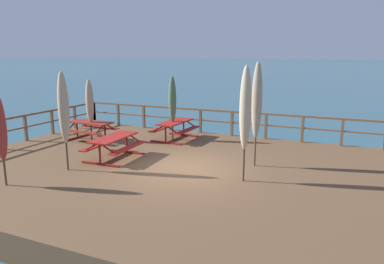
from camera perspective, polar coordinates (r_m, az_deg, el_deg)
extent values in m
plane|color=#2D5B6B|center=(11.61, -1.58, -8.97)|extent=(600.00, 600.00, 0.00)
cube|color=brown|center=(11.49, -1.59, -7.35)|extent=(15.04, 10.40, 0.70)
cube|color=brown|center=(15.73, 6.32, 3.17)|extent=(14.74, 0.09, 0.08)
cube|color=brown|center=(15.81, 6.28, 1.48)|extent=(14.74, 0.07, 0.06)
cube|color=brown|center=(19.33, -15.05, 2.92)|extent=(0.10, 0.10, 1.05)
cube|color=brown|center=(18.44, -11.47, 2.67)|extent=(0.10, 0.10, 1.05)
cube|color=brown|center=(17.64, -7.55, 2.38)|extent=(0.10, 0.10, 1.05)
cube|color=brown|center=(16.93, -3.28, 2.05)|extent=(0.10, 0.10, 1.05)
cube|color=brown|center=(16.31, 1.34, 1.69)|extent=(0.10, 0.10, 1.05)
cube|color=brown|center=(15.82, 6.28, 1.29)|extent=(0.10, 0.10, 1.05)
cube|color=brown|center=(15.45, 11.49, 0.85)|extent=(0.10, 0.10, 1.05)
cube|color=brown|center=(15.21, 16.91, 0.39)|extent=(0.10, 0.10, 1.05)
cube|color=brown|center=(15.11, 22.46, -0.08)|extent=(0.10, 0.10, 1.05)
cube|color=brown|center=(15.70, -26.72, 1.92)|extent=(0.09, 10.10, 0.08)
cube|color=brown|center=(15.78, -26.56, 0.23)|extent=(0.07, 10.10, 0.06)
cube|color=brown|center=(16.25, -24.60, 0.54)|extent=(0.10, 0.10, 1.05)
cube|color=brown|center=(17.21, -21.04, 1.43)|extent=(0.10, 0.10, 1.05)
cube|color=brown|center=(18.24, -17.87, 2.22)|extent=(0.10, 0.10, 1.05)
cube|color=brown|center=(19.33, -15.05, 2.92)|extent=(0.10, 0.10, 1.05)
cube|color=maroon|center=(15.47, -15.63, 1.47)|extent=(1.86, 0.83, 0.05)
cube|color=maroon|center=(15.12, -16.96, -0.01)|extent=(1.84, 0.35, 0.04)
cube|color=maroon|center=(15.94, -14.24, 0.75)|extent=(1.84, 0.35, 0.04)
cube|color=maroon|center=(16.10, -17.45, -0.81)|extent=(0.13, 1.40, 0.06)
cylinder|color=maroon|center=(16.03, -17.53, 0.37)|extent=(0.07, 0.07, 0.74)
cylinder|color=maroon|center=(15.79, -18.27, 0.97)|extent=(0.08, 0.63, 0.37)
cylinder|color=maroon|center=(16.19, -16.90, 1.32)|extent=(0.08, 0.63, 0.37)
cube|color=maroon|center=(15.14, -13.38, -1.38)|extent=(0.13, 1.40, 0.06)
cylinder|color=maroon|center=(15.06, -13.45, -0.12)|extent=(0.07, 0.07, 0.74)
cylinder|color=maroon|center=(14.81, -14.17, 0.50)|extent=(0.08, 0.63, 0.37)
cylinder|color=maroon|center=(15.23, -12.82, 0.89)|extent=(0.08, 0.63, 0.37)
cube|color=maroon|center=(15.01, -2.69, 1.60)|extent=(0.84, 1.93, 0.05)
cube|color=maroon|center=(14.81, -0.78, 0.28)|extent=(0.36, 1.91, 0.04)
cube|color=maroon|center=(15.34, -4.51, 0.66)|extent=(0.36, 1.91, 0.04)
cube|color=maroon|center=(14.50, -4.14, -1.66)|extent=(1.40, 0.14, 0.06)
cylinder|color=maroon|center=(14.43, -4.16, -0.35)|extent=(0.07, 0.07, 0.74)
cylinder|color=maroon|center=(14.24, -3.20, 0.40)|extent=(0.63, 0.08, 0.37)
cylinder|color=maroon|center=(14.52, -5.12, 0.60)|extent=(0.63, 0.08, 0.37)
cube|color=maroon|center=(15.82, -1.32, -0.47)|extent=(1.40, 0.14, 0.06)
cylinder|color=maroon|center=(15.75, -1.33, 0.74)|extent=(0.07, 0.07, 0.74)
cylinder|color=maroon|center=(15.58, -0.42, 1.44)|extent=(0.63, 0.08, 0.37)
cylinder|color=maroon|center=(15.84, -2.23, 1.60)|extent=(0.63, 0.08, 0.37)
cube|color=maroon|center=(12.48, -12.18, -0.83)|extent=(0.84, 1.99, 0.05)
cube|color=maroon|center=(12.26, -9.94, -2.42)|extent=(0.36, 1.97, 0.04)
cube|color=maroon|center=(12.87, -14.20, -1.92)|extent=(0.36, 1.97, 0.04)
cube|color=maroon|center=(12.03, -14.15, -4.92)|extent=(1.40, 0.14, 0.06)
cylinder|color=maroon|center=(11.94, -14.23, -3.36)|extent=(0.07, 0.07, 0.74)
cylinder|color=maroon|center=(11.72, -13.18, -2.47)|extent=(0.63, 0.08, 0.37)
cylinder|color=maroon|center=(12.04, -15.37, -2.20)|extent=(0.63, 0.08, 0.37)
cube|color=maroon|center=(13.31, -10.13, -3.09)|extent=(1.40, 0.14, 0.06)
cylinder|color=maroon|center=(13.22, -10.19, -1.67)|extent=(0.07, 0.07, 0.74)
cylinder|color=maroon|center=(13.03, -9.18, -0.84)|extent=(0.63, 0.08, 0.37)
cylinder|color=maroon|center=(13.32, -11.25, -0.64)|extent=(0.63, 0.08, 0.37)
cylinder|color=#4C3828|center=(15.34, -15.64, 3.05)|extent=(0.06, 0.06, 2.36)
ellipsoid|color=tan|center=(15.28, -15.73, 4.60)|extent=(0.32, 0.32, 1.79)
cylinder|color=#685B4C|center=(15.30, -15.70, 4.10)|extent=(0.21, 0.21, 0.05)
cone|color=#4C3828|center=(15.20, -15.91, 7.71)|extent=(0.10, 0.10, 0.14)
cylinder|color=#4C3828|center=(14.90, -3.08, 3.45)|extent=(0.06, 0.06, 2.48)
ellipsoid|color=#4C704C|center=(14.84, -3.10, 5.13)|extent=(0.32, 0.32, 1.88)
cylinder|color=#2D432D|center=(14.85, -3.09, 4.59)|extent=(0.21, 0.21, 0.05)
cone|color=#4C3828|center=(14.76, -3.13, 8.48)|extent=(0.10, 0.10, 0.14)
cylinder|color=#4C3828|center=(11.42, 10.02, 2.19)|extent=(0.06, 0.06, 3.09)
ellipsoid|color=tan|center=(11.34, 10.12, 4.91)|extent=(0.32, 0.32, 2.35)
cylinder|color=#685B4C|center=(11.36, 10.09, 4.03)|extent=(0.21, 0.21, 0.05)
cone|color=#4C3828|center=(11.26, 10.32, 10.31)|extent=(0.10, 0.10, 0.14)
cylinder|color=#4C3828|center=(10.86, -27.64, -1.52)|extent=(0.06, 0.06, 2.36)
ellipsoid|color=#A33328|center=(10.78, -27.85, 0.64)|extent=(0.32, 0.32, 1.79)
cylinder|color=maroon|center=(10.80, -27.78, -0.06)|extent=(0.21, 0.21, 0.05)
cylinder|color=#4C3828|center=(9.98, 8.26, 0.65)|extent=(0.06, 0.06, 3.03)
ellipsoid|color=#CCB793|center=(9.89, 8.36, 3.69)|extent=(0.32, 0.32, 2.30)
cylinder|color=#7A6E58|center=(9.92, 8.33, 2.71)|extent=(0.21, 0.21, 0.05)
cone|color=#4C3828|center=(9.79, 8.55, 9.78)|extent=(0.10, 0.10, 0.14)
cylinder|color=#4C3828|center=(11.52, -19.30, 1.15)|extent=(0.06, 0.06, 2.84)
ellipsoid|color=tan|center=(11.44, -19.47, 3.62)|extent=(0.32, 0.32, 2.16)
cylinder|color=#71614F|center=(11.46, -19.41, 2.82)|extent=(0.21, 0.21, 0.05)
cone|color=#4C3828|center=(11.35, -19.82, 8.56)|extent=(0.10, 0.10, 0.14)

